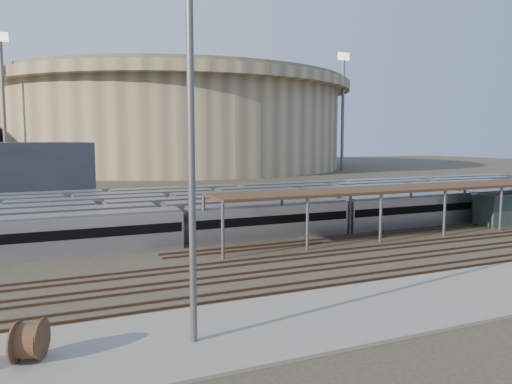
{
  "coord_description": "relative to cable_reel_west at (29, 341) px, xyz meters",
  "views": [
    {
      "loc": [
        -22.88,
        -39.56,
        10.59
      ],
      "look_at": [
        -0.05,
        12.0,
        4.57
      ],
      "focal_mm": 35.0,
      "sensor_mm": 36.0,
      "label": 1
    }
  ],
  "objects": [
    {
      "name": "stadium",
      "position": [
        48.49,
        154.69,
        15.29
      ],
      "size": [
        124.0,
        124.0,
        32.5
      ],
      "color": "tan",
      "rests_on": "ground"
    },
    {
      "name": "ground",
      "position": [
        23.49,
        14.69,
        -1.18
      ],
      "size": [
        420.0,
        420.0,
        0.0
      ],
      "primitive_type": "plane",
      "color": "#383026",
      "rests_on": "ground"
    },
    {
      "name": "floodlight_3",
      "position": [
        13.49,
        174.69,
        19.47
      ],
      "size": [
        4.0,
        1.0,
        38.4
      ],
      "color": "#59595E",
      "rests_on": "ground"
    },
    {
      "name": "floodlight_0",
      "position": [
        -6.51,
        124.69,
        19.47
      ],
      "size": [
        4.0,
        1.0,
        38.4
      ],
      "color": "#59595E",
      "rests_on": "ground"
    },
    {
      "name": "empty_tracks",
      "position": [
        23.49,
        9.69,
        -1.09
      ],
      "size": [
        170.0,
        9.62,
        0.18
      ],
      "color": "#4C3323",
      "rests_on": "ground"
    },
    {
      "name": "subway_trains",
      "position": [
        22.77,
        33.19,
        0.62
      ],
      "size": [
        129.3,
        23.9,
        3.6
      ],
      "color": "#A5A6AA",
      "rests_on": "ground"
    },
    {
      "name": "floodlight_2",
      "position": [
        93.49,
        114.69,
        19.47
      ],
      "size": [
        4.0,
        1.0,
        38.4
      ],
      "color": "#59595E",
      "rests_on": "ground"
    },
    {
      "name": "apron",
      "position": [
        18.49,
        -0.31,
        -1.08
      ],
      "size": [
        50.0,
        9.0,
        0.2
      ],
      "primitive_type": "cube",
      "color": "gray",
      "rests_on": "ground"
    },
    {
      "name": "cable_reel_west",
      "position": [
        0.0,
        0.0,
        0.0
      ],
      "size": [
        1.75,
        2.23,
        1.96
      ],
      "primitive_type": "cylinder",
      "rotation": [
        0.0,
        1.57,
        -0.38
      ],
      "color": "brown",
      "rests_on": "apron"
    },
    {
      "name": "inspection_shed",
      "position": [
        45.49,
        18.69,
        3.8
      ],
      "size": [
        60.3,
        6.0,
        5.3
      ],
      "color": "#59595E",
      "rests_on": "ground"
    },
    {
      "name": "yard_light_pole",
      "position": [
        7.72,
        -0.9,
        10.41
      ],
      "size": [
        0.81,
        0.36,
        22.62
      ],
      "color": "#59595E",
      "rests_on": "apron"
    }
  ]
}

